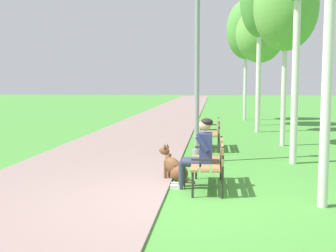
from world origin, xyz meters
The scene contains 11 objects.
ground_plane centered at (0.00, 0.00, 0.00)m, with size 120.00×120.00×0.00m, color #478E38.
paved_path centered at (-2.18, 24.00, 0.02)m, with size 3.68×60.00×0.04m, color gray.
park_bench_near centered at (0.41, 0.92, 0.51)m, with size 0.55×1.50×0.85m.
park_bench_mid centered at (0.41, 5.44, 0.51)m, with size 0.55×1.50×0.85m.
person_seated_on_near_bench centered at (0.20, 0.89, 0.68)m, with size 0.74×0.49×1.25m.
dog_brown centered at (-0.29, 1.41, 0.26)m, with size 0.76×0.50×0.71m.
lamp_post_near centered at (0.05, 3.39, 2.45)m, with size 0.24×0.24×4.74m.
birch_tree_third centered at (2.49, 6.33, 4.02)m, with size 1.86×1.65×5.29m.
birch_tree_fourth centered at (2.10, 9.89, 4.93)m, with size 1.47×1.40×6.41m.
birch_tree_fifth centered at (2.41, 12.58, 3.96)m, with size 2.11×2.23×5.21m.
birch_tree_sixth centered at (2.00, 15.22, 4.48)m, with size 1.92×1.71×5.96m.
Camera 1 is at (0.44, -6.58, 1.86)m, focal length 45.70 mm.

